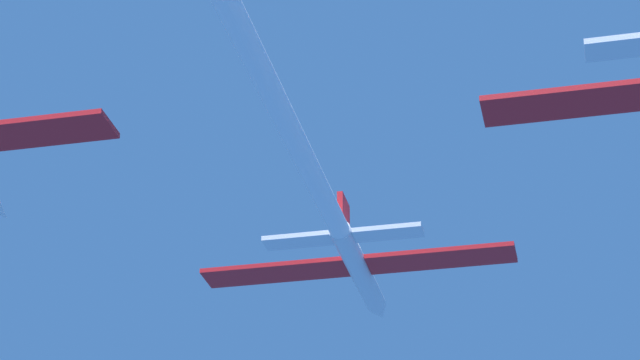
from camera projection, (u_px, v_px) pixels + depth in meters
jet_lead at (266, 82)px, 58.78m from camera, size 18.69×70.67×3.10m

